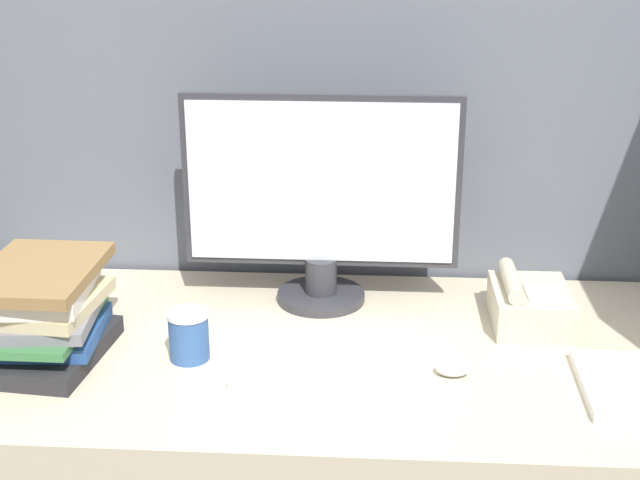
{
  "coord_description": "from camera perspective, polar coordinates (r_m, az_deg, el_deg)",
  "views": [
    {
      "loc": [
        0.1,
        -1.24,
        1.56
      ],
      "look_at": [
        -0.01,
        0.43,
        0.94
      ],
      "focal_mm": 50.0,
      "sensor_mm": 36.0,
      "label": 1
    }
  ],
  "objects": [
    {
      "name": "cubicle_panel_rear",
      "position": [
        2.21,
        0.91,
        -1.05
      ],
      "size": [
        1.95,
        0.04,
        1.51
      ],
      "color": "slate",
      "rests_on": "ground_plane"
    },
    {
      "name": "monitor",
      "position": [
        1.96,
        0.07,
        2.43
      ],
      "size": [
        0.61,
        0.2,
        0.47
      ],
      "color": "#333338",
      "rests_on": "desk"
    },
    {
      "name": "keyboard",
      "position": [
        1.74,
        0.42,
        -8.19
      ],
      "size": [
        0.36,
        0.15,
        0.02
      ],
      "color": "silver",
      "rests_on": "desk"
    },
    {
      "name": "mouse",
      "position": [
        1.74,
        8.49,
        -8.12
      ],
      "size": [
        0.07,
        0.05,
        0.03
      ],
      "color": "silver",
      "rests_on": "desk"
    },
    {
      "name": "coffee_cup",
      "position": [
        1.79,
        -8.4,
        -6.05
      ],
      "size": [
        0.08,
        0.08,
        0.1
      ],
      "color": "#335999",
      "rests_on": "desk"
    },
    {
      "name": "book_stack",
      "position": [
        1.84,
        -17.42,
        -4.53
      ],
      "size": [
        0.26,
        0.32,
        0.19
      ],
      "color": "#262628",
      "rests_on": "desk"
    },
    {
      "name": "desk_telephone",
      "position": [
        1.96,
        13.22,
        -4.05
      ],
      "size": [
        0.16,
        0.2,
        0.12
      ],
      "color": "beige",
      "rests_on": "desk"
    },
    {
      "name": "paper_pile",
      "position": [
        1.77,
        19.26,
        -8.84
      ],
      "size": [
        0.19,
        0.25,
        0.02
      ],
      "color": "white",
      "rests_on": "desk"
    }
  ]
}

